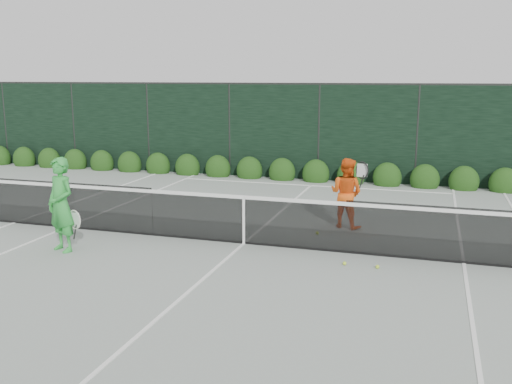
% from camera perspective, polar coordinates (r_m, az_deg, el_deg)
% --- Properties ---
extents(ground, '(80.00, 80.00, 0.00)m').
position_cam_1_polar(ground, '(11.35, -1.21, -5.19)').
color(ground, gray).
rests_on(ground, ground).
extents(tennis_net, '(12.90, 0.10, 1.07)m').
position_cam_1_polar(tennis_net, '(11.22, -1.34, -2.58)').
color(tennis_net, black).
rests_on(tennis_net, ground).
extents(player_woman, '(0.76, 0.63, 1.79)m').
position_cam_1_polar(player_woman, '(11.30, -18.91, -1.22)').
color(player_woman, green).
rests_on(player_woman, ground).
extents(player_man, '(0.94, 0.79, 1.53)m').
position_cam_1_polar(player_man, '(12.54, 9.01, -0.10)').
color(player_man, '#F25914').
rests_on(player_man, ground).
extents(court_lines, '(11.03, 23.83, 0.01)m').
position_cam_1_polar(court_lines, '(11.35, -1.21, -5.17)').
color(court_lines, white).
rests_on(court_lines, ground).
extents(windscreen_fence, '(32.00, 21.07, 3.06)m').
position_cam_1_polar(windscreen_fence, '(8.53, -7.04, -0.40)').
color(windscreen_fence, black).
rests_on(windscreen_fence, ground).
extents(hedge_row, '(31.66, 0.65, 0.94)m').
position_cam_1_polar(hedge_row, '(18.05, 6.00, 1.79)').
color(hedge_row, '#17350E').
rests_on(hedge_row, ground).
extents(tennis_balls, '(1.49, 1.89, 0.07)m').
position_cam_1_polar(tennis_balls, '(10.79, 8.84, -6.04)').
color(tennis_balls, '#BEE031').
rests_on(tennis_balls, ground).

